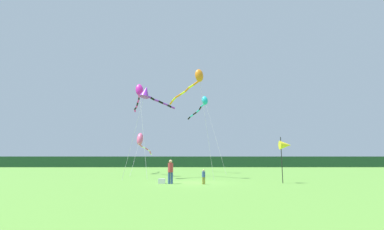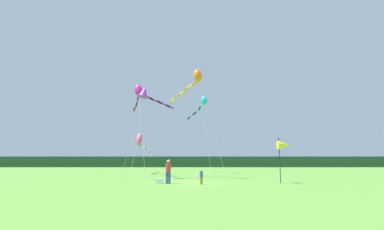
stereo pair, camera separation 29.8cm
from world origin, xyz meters
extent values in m
plane|color=#5B9338|center=(0.00, 0.00, 0.00)|extent=(120.00, 120.00, 0.00)
cube|color=#1E4228|center=(0.00, 45.00, 1.26)|extent=(108.00, 2.84, 2.51)
cylinder|color=#334C8C|center=(-1.78, -0.97, 0.43)|extent=(0.18, 0.18, 0.87)
cylinder|color=#334C8C|center=(-1.58, -0.97, 0.43)|extent=(0.18, 0.18, 0.87)
cylinder|color=#B23338|center=(-1.68, -0.97, 1.21)|extent=(0.40, 0.40, 0.69)
sphere|color=tan|center=(-1.68, -0.97, 1.68)|extent=(0.25, 0.25, 0.25)
cylinder|color=olive|center=(0.77, -1.36, 0.26)|extent=(0.11, 0.11, 0.52)
cylinder|color=olive|center=(0.89, -1.36, 0.26)|extent=(0.11, 0.11, 0.52)
cylinder|color=#334C8C|center=(0.83, -1.36, 0.73)|extent=(0.24, 0.24, 0.41)
sphere|color=tan|center=(0.83, -1.36, 1.01)|extent=(0.15, 0.15, 0.15)
cube|color=silver|center=(-2.36, -0.69, 0.18)|extent=(0.52, 0.42, 0.37)
cylinder|color=black|center=(7.03, -0.43, 1.80)|extent=(0.06, 0.06, 3.60)
cone|color=yellow|center=(7.38, -0.43, 2.95)|extent=(0.90, 0.70, 0.70)
cylinder|color=#B2B2B2|center=(2.94, 12.69, 4.95)|extent=(2.27, 4.45, 9.91)
ellipsoid|color=#1EB7CC|center=(1.82, 14.91, 9.90)|extent=(1.26, 1.38, 1.44)
cylinder|color=#1EB7CC|center=(1.60, 15.35, 9.33)|extent=(0.64, 1.00, 0.32)
cylinder|color=black|center=(1.26, 16.29, 9.12)|extent=(0.43, 1.07, 0.50)
cylinder|color=#1EB7CC|center=(0.98, 17.24, 8.87)|extent=(0.55, 1.04, 0.39)
cylinder|color=black|center=(0.53, 18.13, 8.65)|extent=(0.73, 0.99, 0.44)
cylinder|color=#1EB7CC|center=(0.06, 19.00, 8.45)|extent=(0.61, 1.02, 0.35)
cylinder|color=black|center=(-0.34, 19.92, 8.23)|extent=(0.59, 1.05, 0.47)
cylinder|color=#B2B2B2|center=(-4.99, 5.46, 4.80)|extent=(1.91, 4.87, 9.60)
ellipsoid|color=#E026B2|center=(-5.94, 7.88, 9.59)|extent=(1.16, 1.26, 1.57)
cylinder|color=#E026B2|center=(-6.01, 8.22, 8.98)|extent=(0.34, 0.73, 0.27)
cylinder|color=black|center=(-6.15, 8.89, 8.88)|extent=(0.35, 0.74, 0.31)
cylinder|color=#E026B2|center=(-6.34, 9.54, 8.71)|extent=(0.44, 0.77, 0.42)
cylinder|color=black|center=(-6.55, 10.19, 8.48)|extent=(0.42, 0.77, 0.42)
cylinder|color=#E026B2|center=(-6.76, 10.84, 8.30)|extent=(0.41, 0.75, 0.33)
cylinder|color=black|center=(-7.03, 11.47, 8.16)|extent=(0.52, 0.73, 0.35)
cylinder|color=#E026B2|center=(-7.23, 12.11, 8.00)|extent=(0.29, 0.75, 0.36)
cylinder|color=#B2B2B2|center=(-6.72, 10.73, 2.21)|extent=(0.11, 4.84, 4.44)
ellipsoid|color=#E5598C|center=(-6.67, 13.15, 4.43)|extent=(0.81, 1.69, 2.01)
cylinder|color=#E5598C|center=(-6.63, 13.68, 3.62)|extent=(0.28, 1.11, 0.39)
cylinder|color=white|center=(-6.48, 14.73, 3.46)|extent=(0.43, 1.11, 0.33)
cylinder|color=#E5598C|center=(-6.26, 15.78, 3.29)|extent=(0.43, 1.12, 0.41)
cylinder|color=white|center=(-6.07, 16.83, 3.12)|extent=(0.34, 1.11, 0.31)
cylinder|color=#E5598C|center=(-6.02, 17.89, 2.89)|extent=(0.24, 1.14, 0.54)
cylinder|color=white|center=(-6.04, 18.96, 2.65)|extent=(0.20, 1.09, 0.33)
cylinder|color=#B2B2B2|center=(-5.45, 3.47, 4.24)|extent=(1.63, 1.67, 8.48)
cone|color=purple|center=(-4.65, 4.29, 8.47)|extent=(1.52, 1.52, 1.32)
cylinder|color=purple|center=(-4.41, 4.43, 7.99)|extent=(0.59, 0.47, 0.27)
cylinder|color=black|center=(-4.03, 4.81, 7.90)|extent=(0.49, 0.61, 0.31)
cylinder|color=purple|center=(-3.68, 5.23, 7.81)|extent=(0.55, 0.54, 0.27)
cylinder|color=black|center=(-3.27, 5.58, 7.70)|extent=(0.60, 0.53, 0.34)
cylinder|color=purple|center=(-2.83, 5.92, 7.56)|extent=(0.60, 0.51, 0.32)
cylinder|color=black|center=(-2.44, 6.29, 7.44)|extent=(0.52, 0.59, 0.31)
cylinder|color=purple|center=(-2.09, 6.71, 7.34)|extent=(0.53, 0.57, 0.27)
cylinder|color=#B2B2B2|center=(1.33, 3.66, 5.13)|extent=(1.24, 1.89, 10.26)
ellipsoid|color=orange|center=(0.73, 4.59, 10.25)|extent=(1.23, 1.21, 1.43)
cylinder|color=orange|center=(0.45, 4.91, 9.59)|extent=(0.74, 0.81, 0.43)
cylinder|color=yellow|center=(-0.06, 5.57, 9.42)|extent=(0.65, 0.83, 0.31)
cylinder|color=orange|center=(-0.51, 6.28, 9.24)|extent=(0.62, 0.87, 0.43)
cylinder|color=yellow|center=(-0.97, 6.98, 9.04)|extent=(0.68, 0.82, 0.35)
cylinder|color=orange|center=(-1.52, 7.61, 8.85)|extent=(0.79, 0.76, 0.43)
cylinder|color=yellow|center=(-2.03, 8.26, 8.62)|extent=(0.60, 0.88, 0.42)
cylinder|color=orange|center=(-2.38, 9.02, 8.39)|extent=(0.52, 0.90, 0.42)
camera|label=1|loc=(-0.16, -22.28, 1.83)|focal=25.68mm
camera|label=2|loc=(0.14, -22.28, 1.83)|focal=25.68mm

